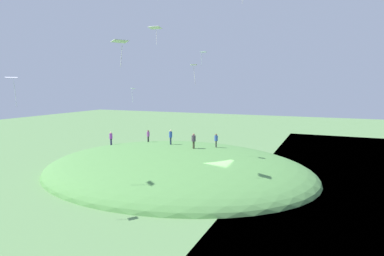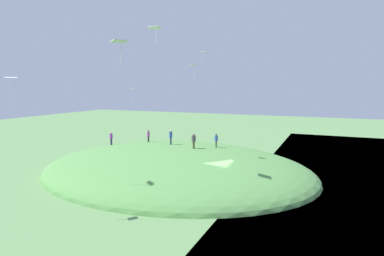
% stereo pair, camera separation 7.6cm
% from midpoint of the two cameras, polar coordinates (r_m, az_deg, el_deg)
% --- Properties ---
extents(ground_plane, '(160.00, 160.00, 0.00)m').
position_cam_midpoint_polar(ground_plane, '(32.28, 4.72, -10.28)').
color(ground_plane, '#628F54').
extents(grass_hill, '(31.73, 25.57, 5.67)m').
position_cam_midpoint_polar(grass_hill, '(37.36, -2.95, -7.79)').
color(grass_hill, '#59944B').
rests_on(grass_hill, ground_plane).
extents(person_walking_path, '(0.40, 0.40, 1.81)m').
position_cam_midpoint_polar(person_walking_path, '(38.75, -3.76, -1.27)').
color(person_walking_path, '#1E2D46').
rests_on(person_walking_path, grass_hill).
extents(person_with_child, '(0.47, 0.47, 1.75)m').
position_cam_midpoint_polar(person_with_child, '(43.09, -14.18, -1.50)').
color(person_with_child, '#2C2A50').
rests_on(person_with_child, grass_hill).
extents(person_near_shore, '(0.66, 0.66, 1.73)m').
position_cam_midpoint_polar(person_near_shore, '(36.14, 0.36, -2.00)').
color(person_near_shore, '#393927').
rests_on(person_near_shore, grass_hill).
extents(person_watching_kites, '(0.52, 0.52, 1.58)m').
position_cam_midpoint_polar(person_watching_kites, '(42.35, -7.74, -1.15)').
color(person_watching_kites, '#2F3332').
rests_on(person_watching_kites, grass_hill).
extents(person_on_hilltop, '(0.55, 0.55, 1.62)m').
position_cam_midpoint_polar(person_on_hilltop, '(37.67, 4.39, -1.93)').
color(person_on_hilltop, '#383934').
rests_on(person_on_hilltop, grass_hill).
extents(kite_0, '(1.00, 0.72, 1.44)m').
position_cam_midpoint_polar(kite_0, '(27.14, -6.55, 17.25)').
color(kite_0, white).
extents(kite_1, '(1.00, 0.94, 1.96)m').
position_cam_midpoint_polar(kite_1, '(46.00, -10.39, 6.76)').
color(kite_1, white).
extents(kite_2, '(0.87, 0.71, 1.73)m').
position_cam_midpoint_polar(kite_2, '(41.73, 2.07, 13.25)').
color(kite_2, white).
extents(kite_3, '(0.79, 0.71, 2.04)m').
position_cam_midpoint_polar(kite_3, '(32.53, 0.39, 10.80)').
color(kite_3, white).
extents(kite_7, '(1.06, 1.16, 1.65)m').
position_cam_midpoint_polar(kite_7, '(20.92, -12.69, 14.66)').
color(kite_7, white).
extents(kite_8, '(0.87, 0.91, 2.03)m').
position_cam_midpoint_polar(kite_8, '(24.99, -29.39, 7.43)').
color(kite_8, white).
extents(mooring_post, '(0.14, 0.14, 1.17)m').
position_cam_midpoint_polar(mooring_post, '(26.25, 6.26, -13.18)').
color(mooring_post, brown).
rests_on(mooring_post, ground_plane).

